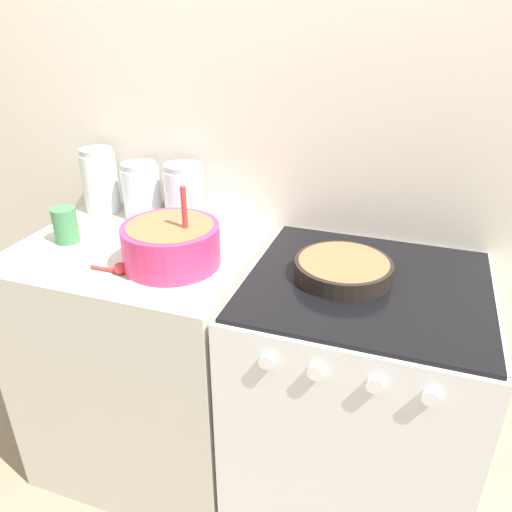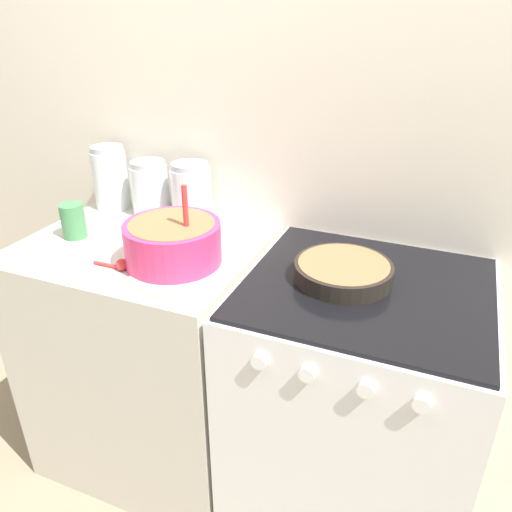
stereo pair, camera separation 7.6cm
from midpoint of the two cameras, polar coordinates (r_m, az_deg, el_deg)
wall_back at (r=1.73m, az=1.61°, el=12.76°), size 4.53×0.05×2.40m
countertop_cabinet at (r=1.92m, az=-13.13°, el=-11.21°), size 0.77×0.65×0.92m
stove at (r=1.71m, az=9.76°, el=-16.42°), size 0.70×0.66×0.92m
mixing_bowl at (r=1.50m, az=-11.10°, el=1.43°), size 0.29×0.29×0.26m
baking_pan at (r=1.44m, az=8.44°, el=-1.44°), size 0.28×0.28×0.05m
storage_jar_left at (r=1.98m, az=-18.39°, el=7.73°), size 0.13×0.13×0.24m
storage_jar_middle at (r=1.89m, az=-14.05°, el=6.89°), size 0.14×0.14×0.20m
storage_jar_right at (r=1.80m, az=-9.37°, el=6.55°), size 0.14×0.14×0.21m
tin_can at (r=1.76m, az=-22.11°, el=3.27°), size 0.08×0.08×0.12m
recipe_page at (r=1.47m, az=-10.24°, el=-2.05°), size 0.25×0.32×0.01m
measuring_spoon at (r=1.52m, az=-17.05°, el=-1.40°), size 0.12×0.04×0.04m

